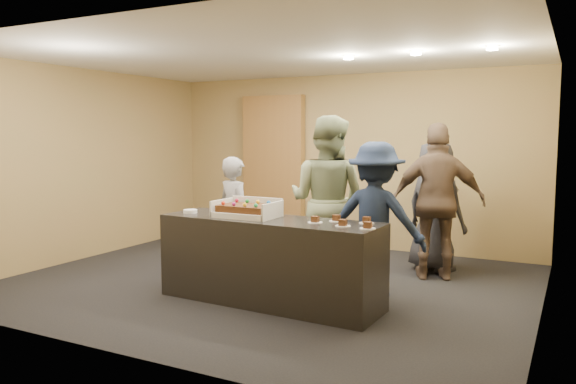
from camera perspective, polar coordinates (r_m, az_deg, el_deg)
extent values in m
plane|color=black|center=(6.87, -1.96, -9.12)|extent=(6.00, 6.00, 0.00)
plane|color=silver|center=(6.69, -2.04, 13.80)|extent=(6.00, 6.00, 0.00)
cube|color=#A3824F|center=(8.91, 5.93, 3.13)|extent=(6.00, 0.04, 2.70)
cube|color=#A3824F|center=(4.64, -17.33, 0.27)|extent=(6.00, 0.04, 2.70)
cube|color=#A3824F|center=(8.53, -19.87, 2.68)|extent=(0.04, 5.00, 2.70)
cube|color=#A3824F|center=(5.80, 24.80, 1.08)|extent=(0.04, 5.00, 2.70)
cube|color=black|center=(5.96, -1.88, -7.01)|extent=(2.43, 0.80, 0.90)
cube|color=brown|center=(9.37, -1.49, 2.40)|extent=(1.09, 0.15, 2.41)
cube|color=white|center=(6.01, -4.20, -2.26)|extent=(0.63, 0.44, 0.06)
cube|color=white|center=(6.17, -6.72, -1.53)|extent=(0.02, 0.44, 0.17)
cube|color=white|center=(5.84, -1.56, -1.92)|extent=(0.02, 0.44, 0.17)
cube|color=white|center=(6.19, -3.14, -1.39)|extent=(0.63, 0.02, 0.19)
cube|color=#3C200D|center=(6.00, -4.21, -1.64)|extent=(0.56, 0.38, 0.07)
sphere|color=#C5173C|center=(6.22, -5.22, -0.86)|extent=(0.04, 0.04, 0.04)
sphere|color=#178F2D|center=(6.15, -4.17, -0.93)|extent=(0.04, 0.04, 0.04)
sphere|color=yellow|center=(6.08, -3.09, -1.00)|extent=(0.04, 0.04, 0.04)
sphere|color=blue|center=(6.01, -1.98, -1.08)|extent=(0.04, 0.04, 0.04)
sphere|color=red|center=(6.00, -6.61, -1.13)|extent=(0.04, 0.04, 0.04)
sphere|color=#B8279E|center=(5.92, -5.53, -1.21)|extent=(0.04, 0.04, 0.04)
sphere|color=yellow|center=(5.85, -4.42, -1.29)|extent=(0.04, 0.04, 0.04)
sphere|color=#24B56A|center=(5.78, -3.29, -1.37)|extent=(0.04, 0.04, 0.04)
cylinder|color=white|center=(6.38, -9.89, -1.94)|extent=(0.16, 0.16, 0.04)
cylinder|color=white|center=(5.61, 2.78, -3.11)|extent=(0.15, 0.15, 0.01)
cube|color=#3C200D|center=(5.60, 2.78, -2.77)|extent=(0.07, 0.06, 0.06)
cylinder|color=white|center=(5.71, 4.95, -2.96)|extent=(0.15, 0.15, 0.01)
cube|color=#3C200D|center=(5.71, 4.95, -2.62)|extent=(0.07, 0.06, 0.06)
cylinder|color=white|center=(5.41, 5.59, -3.46)|extent=(0.15, 0.15, 0.01)
cube|color=#3C200D|center=(5.41, 5.59, -3.11)|extent=(0.07, 0.06, 0.06)
cylinder|color=white|center=(5.61, 7.99, -3.15)|extent=(0.15, 0.15, 0.01)
cube|color=#3C200D|center=(5.61, 8.00, -2.81)|extent=(0.07, 0.06, 0.06)
cylinder|color=white|center=(5.30, 8.09, -3.70)|extent=(0.15, 0.15, 0.01)
cube|color=#3C200D|center=(5.30, 8.10, -3.33)|extent=(0.07, 0.06, 0.06)
imported|color=gray|center=(7.07, -5.41, -2.50)|extent=(0.65, 0.55, 1.50)
imported|color=gray|center=(6.62, 3.99, -0.90)|extent=(0.99, 0.78, 1.99)
imported|color=#182440|center=(6.17, 8.88, -2.84)|extent=(1.13, 0.68, 1.70)
imported|color=brown|center=(7.08, 14.98, -0.95)|extent=(1.22, 0.80, 1.92)
imported|color=#2A2A2F|center=(7.50, 14.69, -1.44)|extent=(0.97, 0.81, 1.69)
cylinder|color=#FFEAC6|center=(6.80, 6.15, 13.39)|extent=(0.12, 0.12, 0.03)
cylinder|color=#FFEAC6|center=(6.55, 12.87, 13.56)|extent=(0.12, 0.12, 0.03)
cylinder|color=#FFEAC6|center=(6.40, 20.02, 13.54)|extent=(0.12, 0.12, 0.03)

